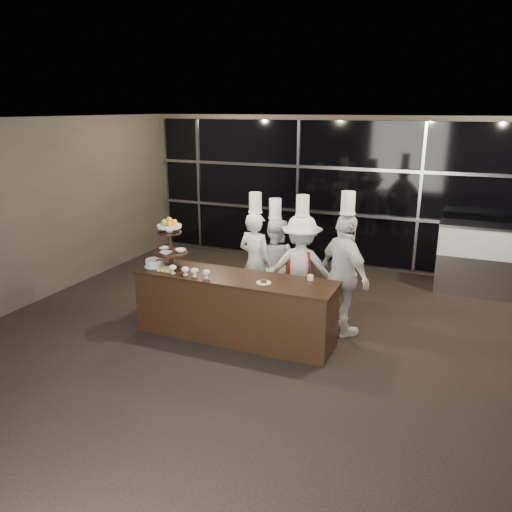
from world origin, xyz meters
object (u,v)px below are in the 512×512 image
at_px(display_case, 477,256).
at_px(chef_b, 275,264).
at_px(layer_cake, 155,263).
at_px(chef_c, 301,268).
at_px(chef_a, 255,261).
at_px(chef_d, 344,275).
at_px(buffet_counter, 234,307).
at_px(display_stand, 170,239).

distance_m(display_case, chef_b, 3.60).
height_order(layer_cake, chef_c, chef_c).
bearing_deg(chef_a, display_case, 35.09).
bearing_deg(chef_d, chef_a, 169.38).
height_order(layer_cake, chef_d, chef_d).
bearing_deg(display_case, layer_cake, -142.94).
relative_size(display_case, chef_d, 0.63).
bearing_deg(chef_a, layer_cake, -137.95).
bearing_deg(chef_b, chef_a, -139.45).
relative_size(buffet_counter, chef_d, 1.37).
bearing_deg(display_stand, chef_c, 31.28).
bearing_deg(chef_b, chef_c, -21.66).
height_order(buffet_counter, layer_cake, layer_cake).
relative_size(buffet_counter, display_case, 2.17).
height_order(chef_b, chef_d, chef_d).
height_order(display_stand, chef_b, chef_b).
relative_size(display_stand, display_case, 0.57).
relative_size(chef_c, chef_d, 0.93).
bearing_deg(display_stand, chef_a, 47.68).
distance_m(buffet_counter, layer_cake, 1.35).
relative_size(display_case, chef_a, 0.68).
relative_size(buffet_counter, chef_b, 1.57).
distance_m(display_case, chef_a, 3.92).
bearing_deg(chef_a, chef_b, 40.55).
xyz_separation_m(buffet_counter, chef_c, (0.64, 1.00, 0.36)).
relative_size(display_case, chef_c, 0.68).
xyz_separation_m(layer_cake, display_case, (4.35, 3.29, -0.29)).
relative_size(buffet_counter, chef_c, 1.47).
distance_m(layer_cake, chef_a, 1.56).
height_order(display_case, chef_c, chef_c).
distance_m(layer_cake, chef_b, 1.88).
xyz_separation_m(display_stand, layer_cake, (-0.25, -0.05, -0.37)).
bearing_deg(chef_c, buffet_counter, -122.76).
distance_m(chef_a, chef_b, 0.33).
relative_size(display_stand, layer_cake, 2.48).
bearing_deg(display_case, display_stand, -141.72).
bearing_deg(chef_d, display_stand, -163.21).
xyz_separation_m(display_stand, chef_d, (2.36, 0.71, -0.44)).
distance_m(buffet_counter, display_case, 4.49).
bearing_deg(display_stand, layer_cake, -168.77).
bearing_deg(display_case, chef_b, -145.40).
distance_m(display_stand, display_case, 5.27).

